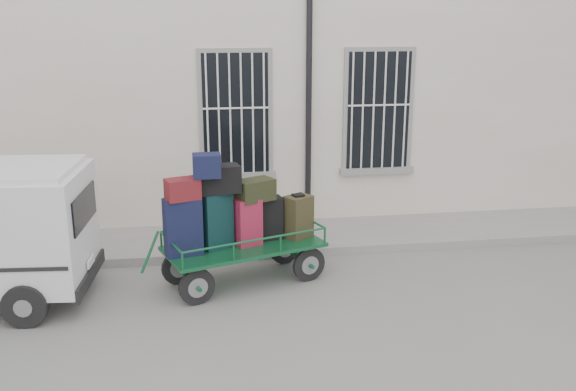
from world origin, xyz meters
The scene contains 4 objects.
ground centered at (0.00, 0.00, 0.00)m, with size 80.00×80.00×0.00m, color slate.
building centered at (0.00, 5.50, 3.00)m, with size 24.00×5.15×6.00m.
sidewalk centered at (0.00, 2.20, 0.07)m, with size 24.00×1.70×0.15m, color gray.
luggage_cart centered at (-0.62, 0.43, 1.00)m, with size 2.83×1.79×2.10m.
Camera 1 is at (-1.18, -8.76, 4.02)m, focal length 40.00 mm.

